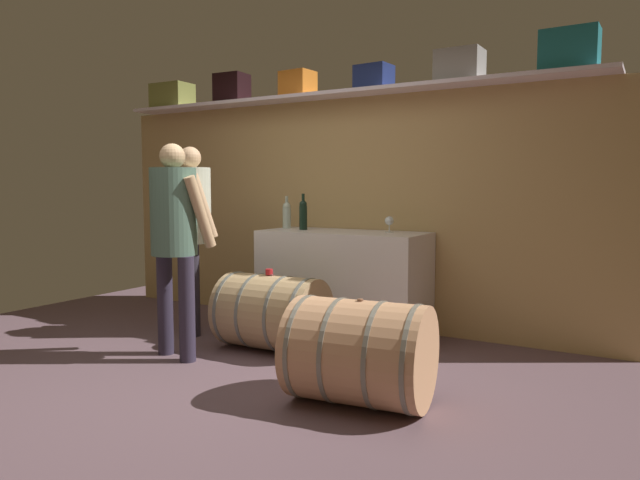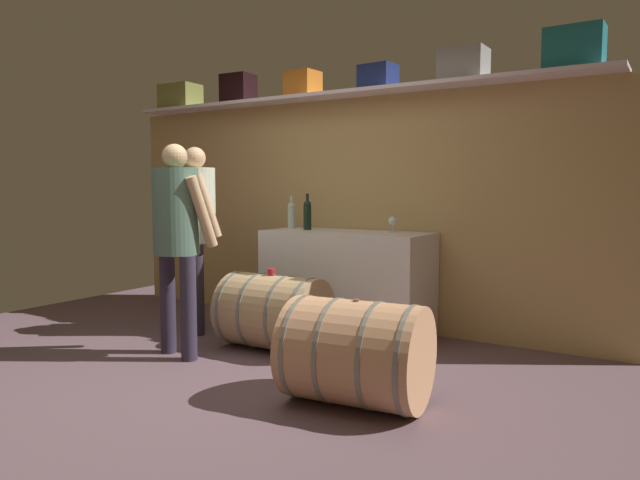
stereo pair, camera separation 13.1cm
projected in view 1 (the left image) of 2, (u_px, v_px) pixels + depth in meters
ground_plane at (242, 363)px, 4.34m from camera, size 6.37×7.27×0.02m
back_wall_panel at (340, 212)px, 5.56m from camera, size 5.17×0.10×2.12m
high_shelf_board at (332, 96)px, 5.33m from camera, size 4.75×0.40×0.03m
toolcase_olive at (172, 96)px, 6.32m from camera, size 0.43×0.30×0.26m
toolcase_black at (232, 89)px, 5.90m from camera, size 0.32×0.27×0.29m
toolcase_orange at (298, 84)px, 5.51m from camera, size 0.31×0.26×0.24m
toolcase_navy at (374, 78)px, 5.11m from camera, size 0.32×0.26×0.21m
toolcase_grey at (460, 66)px, 4.73m from camera, size 0.37×0.27×0.26m
toolcase_teal at (569, 51)px, 4.31m from camera, size 0.41×0.24×0.31m
work_cabinet at (343, 282)px, 5.17m from camera, size 1.48×0.63×0.91m
wine_bottle_dark at (303, 214)px, 5.32m from camera, size 0.07×0.07×0.33m
wine_bottle_clear at (287, 214)px, 5.53m from camera, size 0.08×0.08×0.31m
wine_glass at (389, 221)px, 5.00m from camera, size 0.08×0.08×0.14m
wine_barrel_near at (271, 312)px, 4.65m from camera, size 0.83×0.62×0.61m
wine_barrel_far at (360, 352)px, 3.47m from camera, size 0.88×0.71×0.64m
tasting_cup at (269, 272)px, 4.63m from camera, size 0.06×0.06×0.05m
winemaker_pouring at (175, 228)px, 4.37m from camera, size 0.51×0.41×1.62m
visitor_tasting at (192, 219)px, 5.15m from camera, size 0.52×0.53×1.65m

